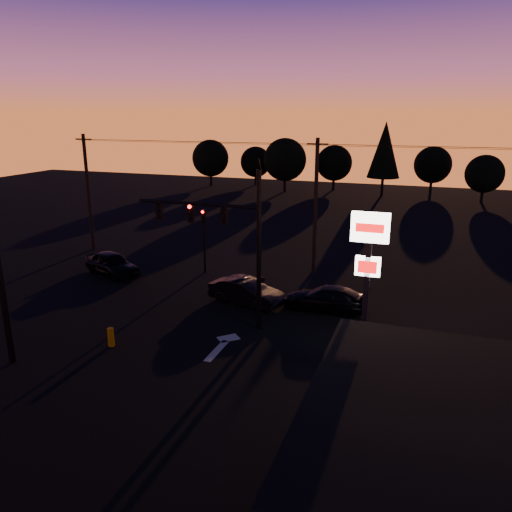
# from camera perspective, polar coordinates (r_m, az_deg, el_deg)

# --- Properties ---
(ground) EXTENTS (120.00, 120.00, 0.00)m
(ground) POSITION_cam_1_polar(r_m,az_deg,el_deg) (22.80, -6.71, -11.58)
(ground) COLOR black
(ground) RESTS_ON ground
(lane_arrow) EXTENTS (1.20, 3.10, 0.01)m
(lane_arrow) POSITION_cam_1_polar(r_m,az_deg,el_deg) (23.95, -3.84, -10.06)
(lane_arrow) COLOR beige
(lane_arrow) RESTS_ON ground
(traffic_signal_mast) EXTENTS (6.79, 0.52, 8.58)m
(traffic_signal_mast) POSITION_cam_1_polar(r_m,az_deg,el_deg) (24.53, -3.21, 2.85)
(traffic_signal_mast) COLOR black
(traffic_signal_mast) RESTS_ON ground
(secondary_signal) EXTENTS (0.30, 0.31, 4.35)m
(secondary_signal) POSITION_cam_1_polar(r_m,az_deg,el_deg) (33.61, -5.98, 2.79)
(secondary_signal) COLOR black
(secondary_signal) RESTS_ON ground
(pylon_sign) EXTENTS (1.50, 0.28, 6.80)m
(pylon_sign) POSITION_cam_1_polar(r_m,az_deg,el_deg) (20.43, 12.70, -0.31)
(pylon_sign) COLOR black
(pylon_sign) RESTS_ON ground
(utility_pole_0) EXTENTS (1.40, 0.26, 9.00)m
(utility_pole_0) POSITION_cam_1_polar(r_m,az_deg,el_deg) (41.14, -18.61, 6.94)
(utility_pole_0) COLOR black
(utility_pole_0) RESTS_ON ground
(utility_pole_1) EXTENTS (1.40, 0.26, 9.00)m
(utility_pole_1) POSITION_cam_1_polar(r_m,az_deg,el_deg) (33.35, 6.82, 5.70)
(utility_pole_1) COLOR black
(utility_pole_1) RESTS_ON ground
(power_wires) EXTENTS (36.00, 1.22, 0.07)m
(power_wires) POSITION_cam_1_polar(r_m,az_deg,el_deg) (32.87, 7.05, 12.52)
(power_wires) COLOR black
(power_wires) RESTS_ON ground
(bollard) EXTENTS (0.30, 0.30, 0.89)m
(bollard) POSITION_cam_1_polar(r_m,az_deg,el_deg) (24.55, -16.26, -8.89)
(bollard) COLOR #C68D00
(bollard) RESTS_ON ground
(tree_0) EXTENTS (5.36, 5.36, 6.74)m
(tree_0) POSITION_cam_1_polar(r_m,az_deg,el_deg) (75.09, -5.22, 11.07)
(tree_0) COLOR black
(tree_0) RESTS_ON ground
(tree_1) EXTENTS (4.54, 4.54, 5.71)m
(tree_1) POSITION_cam_1_polar(r_m,az_deg,el_deg) (75.68, -0.04, 10.70)
(tree_1) COLOR black
(tree_1) RESTS_ON ground
(tree_2) EXTENTS (5.77, 5.78, 7.26)m
(tree_2) POSITION_cam_1_polar(r_m,az_deg,el_deg) (69.02, 3.34, 10.94)
(tree_2) COLOR black
(tree_2) RESTS_ON ground
(tree_3) EXTENTS (4.95, 4.95, 6.22)m
(tree_3) POSITION_cam_1_polar(r_m,az_deg,el_deg) (71.57, 8.94, 10.45)
(tree_3) COLOR black
(tree_3) RESTS_ON ground
(tree_4) EXTENTS (4.18, 4.18, 9.50)m
(tree_4) POSITION_cam_1_polar(r_m,az_deg,el_deg) (67.47, 14.49, 11.67)
(tree_4) COLOR black
(tree_4) RESTS_ON ground
(tree_5) EXTENTS (4.95, 4.95, 6.22)m
(tree_5) POSITION_cam_1_polar(r_m,az_deg,el_deg) (72.35, 19.55, 9.80)
(tree_5) COLOR black
(tree_5) RESTS_ON ground
(tree_6) EXTENTS (4.54, 4.54, 5.71)m
(tree_6) POSITION_cam_1_polar(r_m,az_deg,el_deg) (66.67, 24.67, 8.53)
(tree_6) COLOR black
(tree_6) RESTS_ON ground
(car_left) EXTENTS (4.88, 3.46, 1.54)m
(car_left) POSITION_cam_1_polar(r_m,az_deg,el_deg) (34.88, -16.16, -0.83)
(car_left) COLOR black
(car_left) RESTS_ON ground
(car_mid) EXTENTS (4.65, 2.51, 1.45)m
(car_mid) POSITION_cam_1_polar(r_m,az_deg,el_deg) (28.47, -1.14, -4.08)
(car_mid) COLOR black
(car_mid) RESTS_ON ground
(car_right) EXTENTS (4.66, 1.98, 1.34)m
(car_right) POSITION_cam_1_polar(r_m,az_deg,el_deg) (27.90, 7.95, -4.80)
(car_right) COLOR black
(car_right) RESTS_ON ground
(suv_parked) EXTENTS (4.72, 5.38, 1.38)m
(suv_parked) POSITION_cam_1_polar(r_m,az_deg,el_deg) (17.51, 13.94, -18.70)
(suv_parked) COLOR black
(suv_parked) RESTS_ON ground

